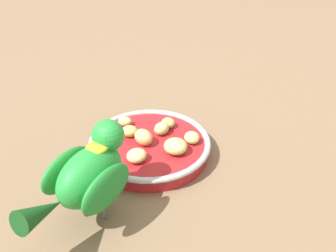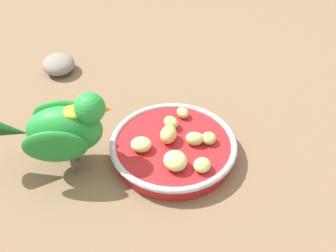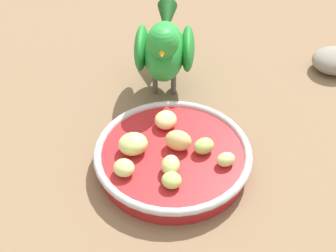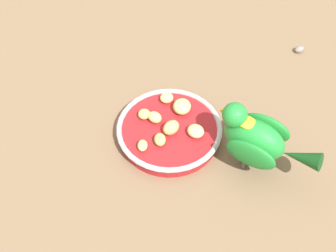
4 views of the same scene
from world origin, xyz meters
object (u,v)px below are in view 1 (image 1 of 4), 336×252
at_px(apple_piece_1, 143,137).
at_px(apple_piece_4, 192,138).
at_px(apple_piece_5, 175,146).
at_px(apple_piece_0, 130,131).
at_px(apple_piece_7, 162,128).
at_px(feeding_bowl, 150,147).
at_px(apple_piece_2, 168,123).
at_px(apple_piece_6, 125,121).
at_px(apple_piece_3, 137,156).
at_px(parrot, 88,175).

bearing_deg(apple_piece_1, apple_piece_4, 41.89).
relative_size(apple_piece_1, apple_piece_5, 0.92).
height_order(apple_piece_0, apple_piece_7, apple_piece_7).
height_order(feeding_bowl, apple_piece_1, apple_piece_1).
height_order(feeding_bowl, apple_piece_0, apple_piece_0).
distance_m(apple_piece_1, apple_piece_5, 0.06).
height_order(apple_piece_2, apple_piece_5, apple_piece_5).
xyz_separation_m(apple_piece_6, apple_piece_7, (0.07, 0.02, 0.00)).
relative_size(apple_piece_0, apple_piece_7, 0.95).
xyz_separation_m(feeding_bowl, apple_piece_2, (-0.01, 0.06, 0.02)).
distance_m(apple_piece_6, apple_piece_7, 0.07).
relative_size(feeding_bowl, apple_piece_2, 8.47).
bearing_deg(apple_piece_2, apple_piece_4, -10.23).
height_order(apple_piece_3, apple_piece_5, apple_piece_5).
relative_size(apple_piece_2, parrot, 0.12).
bearing_deg(apple_piece_4, parrot, -95.09).
bearing_deg(apple_piece_7, apple_piece_3, -77.60).
bearing_deg(apple_piece_1, apple_piece_2, 90.23).
bearing_deg(apple_piece_4, apple_piece_2, 169.77).
height_order(feeding_bowl, parrot, parrot).
xyz_separation_m(feeding_bowl, parrot, (0.04, -0.16, 0.06)).
relative_size(apple_piece_4, parrot, 0.14).
bearing_deg(apple_piece_0, apple_piece_3, -37.77).
distance_m(apple_piece_2, apple_piece_7, 0.02).
distance_m(apple_piece_2, apple_piece_6, 0.08).
xyz_separation_m(apple_piece_7, parrot, (0.04, -0.20, 0.04)).
distance_m(apple_piece_3, parrot, 0.12).
relative_size(apple_piece_1, apple_piece_4, 1.29).
xyz_separation_m(apple_piece_2, apple_piece_4, (0.06, -0.01, 0.00)).
relative_size(apple_piece_3, apple_piece_4, 1.23).
distance_m(apple_piece_3, apple_piece_5, 0.07).
xyz_separation_m(apple_piece_1, apple_piece_5, (0.06, 0.01, -0.00)).
bearing_deg(apple_piece_2, apple_piece_1, -89.77).
relative_size(feeding_bowl, apple_piece_0, 7.44).
distance_m(apple_piece_1, apple_piece_4, 0.08).
bearing_deg(apple_piece_7, apple_piece_5, -28.21).
height_order(apple_piece_6, apple_piece_7, apple_piece_7).
bearing_deg(apple_piece_3, apple_piece_5, 58.35).
bearing_deg(apple_piece_6, apple_piece_5, -3.23).
relative_size(apple_piece_3, apple_piece_6, 1.37).
bearing_deg(apple_piece_3, apple_piece_6, 143.91).
xyz_separation_m(apple_piece_0, apple_piece_7, (0.04, 0.04, 0.00)).
xyz_separation_m(apple_piece_5, parrot, (-0.02, -0.17, 0.04)).
bearing_deg(feeding_bowl, apple_piece_6, 169.76).
distance_m(feeding_bowl, apple_piece_6, 0.07).
height_order(feeding_bowl, apple_piece_3, apple_piece_3).
bearing_deg(apple_piece_3, apple_piece_0, 142.23).
bearing_deg(feeding_bowl, parrot, -77.68).
xyz_separation_m(apple_piece_2, apple_piece_7, (0.00, -0.02, 0.00)).
relative_size(apple_piece_7, parrot, 0.15).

